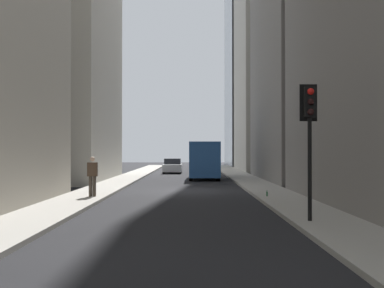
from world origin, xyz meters
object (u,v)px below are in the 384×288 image
(sedan_silver, at_px, (173,166))
(discarded_bottle, at_px, (267,194))
(traffic_light_foreground, at_px, (310,120))
(delivery_truck, at_px, (204,160))
(pedestrian, at_px, (92,175))

(sedan_silver, distance_m, discarded_bottle, 27.51)
(discarded_bottle, bearing_deg, sedan_silver, 11.04)
(discarded_bottle, bearing_deg, traffic_light_foreground, -179.54)
(delivery_truck, distance_m, discarded_bottle, 16.58)
(sedan_silver, xyz_separation_m, pedestrian, (-27.12, 2.61, 0.45))
(discarded_bottle, bearing_deg, delivery_truck, 8.58)
(traffic_light_foreground, xyz_separation_m, discarded_bottle, (8.18, 0.07, -2.86))
(delivery_truck, bearing_deg, pedestrian, 161.83)
(delivery_truck, relative_size, discarded_bottle, 23.93)
(delivery_truck, height_order, pedestrian, delivery_truck)
(sedan_silver, xyz_separation_m, traffic_light_foreground, (-35.18, -5.33, 2.44))
(sedan_silver, height_order, traffic_light_foreground, traffic_light_foreground)
(traffic_light_foreground, height_order, discarded_bottle, traffic_light_foreground)
(delivery_truck, relative_size, pedestrian, 3.61)
(delivery_truck, xyz_separation_m, sedan_silver, (10.65, 2.80, -0.80))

